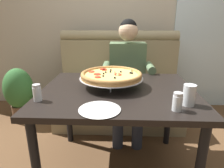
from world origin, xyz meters
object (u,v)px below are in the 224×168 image
at_px(booth_bench, 119,90).
at_px(dining_table, 118,100).
at_px(plate_near_left, 100,109).
at_px(potted_plant, 19,92).
at_px(diner_main, 128,72).
at_px(shaker_pepper_flakes, 37,94).
at_px(drinking_glass, 189,96).
at_px(shaker_parmesan, 177,103).
at_px(pizza, 111,75).

relative_size(booth_bench, dining_table, 1.30).
xyz_separation_m(booth_bench, dining_table, (0.00, -0.95, 0.26)).
xyz_separation_m(plate_near_left, potted_plant, (-1.16, 1.21, -0.37)).
xyz_separation_m(diner_main, shaker_pepper_flakes, (-0.63, -0.93, 0.09)).
bearing_deg(dining_table, diner_main, 81.86).
xyz_separation_m(diner_main, plate_near_left, (-0.20, -1.05, 0.05)).
height_order(shaker_pepper_flakes, plate_near_left, shaker_pepper_flakes).
relative_size(diner_main, drinking_glass, 9.46).
relative_size(booth_bench, shaker_pepper_flakes, 13.45).
relative_size(shaker_parmesan, potted_plant, 0.16).
relative_size(booth_bench, drinking_glass, 11.37).
xyz_separation_m(booth_bench, plate_near_left, (-0.10, -1.32, 0.36)).
height_order(dining_table, drinking_glass, drinking_glass).
bearing_deg(shaker_pepper_flakes, plate_near_left, -16.42).
bearing_deg(shaker_pepper_flakes, dining_table, 24.53).
xyz_separation_m(booth_bench, shaker_pepper_flakes, (-0.53, -1.19, 0.40)).
xyz_separation_m(dining_table, plate_near_left, (-0.10, -0.37, 0.10)).
bearing_deg(drinking_glass, potted_plant, 146.87).
distance_m(dining_table, drinking_glass, 0.54).
distance_m(dining_table, plate_near_left, 0.39).
bearing_deg(drinking_glass, pizza, 145.50).
distance_m(drinking_glass, potted_plant, 2.08).
height_order(dining_table, diner_main, diner_main).
bearing_deg(diner_main, shaker_parmesan, -76.04).
relative_size(diner_main, shaker_pepper_flakes, 11.19).
xyz_separation_m(diner_main, drinking_glass, (0.35, -0.96, 0.10)).
bearing_deg(dining_table, shaker_parmesan, -44.69).
relative_size(pizza, shaker_parmesan, 4.48).
bearing_deg(booth_bench, shaker_pepper_flakes, -113.95).
height_order(diner_main, shaker_parmesan, diner_main).
bearing_deg(potted_plant, drinking_glass, -33.13).
relative_size(pizza, plate_near_left, 1.99).
height_order(diner_main, pizza, diner_main).
distance_m(booth_bench, shaker_pepper_flakes, 1.36).
bearing_deg(booth_bench, shaker_parmesan, -74.74).
relative_size(shaker_pepper_flakes, potted_plant, 0.16).
bearing_deg(dining_table, shaker_pepper_flakes, -155.47).
relative_size(diner_main, plate_near_left, 5.01).
bearing_deg(potted_plant, booth_bench, 4.89).
height_order(pizza, shaker_parmesan, pizza).
bearing_deg(booth_bench, drinking_glass, -69.87).
relative_size(pizza, shaker_pepper_flakes, 4.44).
bearing_deg(shaker_pepper_flakes, diner_main, 55.88).
bearing_deg(plate_near_left, shaker_parmesan, 1.94).
distance_m(plate_near_left, potted_plant, 1.71).
height_order(dining_table, shaker_pepper_flakes, shaker_pepper_flakes).
bearing_deg(dining_table, plate_near_left, -105.80).
relative_size(dining_table, potted_plant, 1.69).
height_order(pizza, plate_near_left, pizza).
relative_size(plate_near_left, potted_plant, 0.36).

